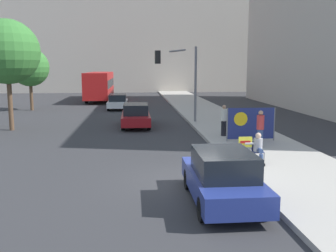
{
  "coord_description": "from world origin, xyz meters",
  "views": [
    {
      "loc": [
        -1.75,
        -12.18,
        3.86
      ],
      "look_at": [
        -0.18,
        4.96,
        1.13
      ],
      "focal_mm": 40.0,
      "sensor_mm": 36.0,
      "label": 1
    }
  ],
  "objects_px": {
    "parked_car_curbside": "(223,177)",
    "street_tree_near_curb": "(7,52)",
    "seated_protester": "(258,147)",
    "pedestrian_behind": "(224,120)",
    "car_on_road_nearest": "(136,115)",
    "protest_banner": "(251,123)",
    "city_bus_on_road": "(100,84)",
    "street_tree_midblock": "(30,67)",
    "jogger_on_sidewalk": "(260,128)",
    "traffic_light_pole": "(181,71)",
    "car_on_road_midblock": "(118,102)"
  },
  "relations": [
    {
      "from": "parked_car_curbside",
      "to": "street_tree_near_curb",
      "type": "distance_m",
      "value": 17.21
    },
    {
      "from": "seated_protester",
      "to": "pedestrian_behind",
      "type": "height_order",
      "value": "pedestrian_behind"
    },
    {
      "from": "seated_protester",
      "to": "car_on_road_nearest",
      "type": "xyz_separation_m",
      "value": [
        -4.63,
        10.55,
        -0.06
      ]
    },
    {
      "from": "protest_banner",
      "to": "city_bus_on_road",
      "type": "height_order",
      "value": "city_bus_on_road"
    },
    {
      "from": "pedestrian_behind",
      "to": "car_on_road_nearest",
      "type": "bearing_deg",
      "value": 20.0
    },
    {
      "from": "seated_protester",
      "to": "street_tree_midblock",
      "type": "xyz_separation_m",
      "value": [
        -13.88,
        20.71,
        3.01
      ]
    },
    {
      "from": "protest_banner",
      "to": "city_bus_on_road",
      "type": "xyz_separation_m",
      "value": [
        -9.71,
        26.07,
        0.8
      ]
    },
    {
      "from": "jogger_on_sidewalk",
      "to": "street_tree_midblock",
      "type": "distance_m",
      "value": 23.44
    },
    {
      "from": "parked_car_curbside",
      "to": "street_tree_midblock",
      "type": "relative_size",
      "value": 0.75
    },
    {
      "from": "protest_banner",
      "to": "city_bus_on_road",
      "type": "relative_size",
      "value": 0.21
    },
    {
      "from": "seated_protester",
      "to": "car_on_road_nearest",
      "type": "height_order",
      "value": "car_on_road_nearest"
    },
    {
      "from": "seated_protester",
      "to": "city_bus_on_road",
      "type": "relative_size",
      "value": 0.1
    },
    {
      "from": "parked_car_curbside",
      "to": "car_on_road_nearest",
      "type": "relative_size",
      "value": 0.88
    },
    {
      "from": "parked_car_curbside",
      "to": "street_tree_midblock",
      "type": "xyz_separation_m",
      "value": [
        -11.62,
        24.34,
        3.05
      ]
    },
    {
      "from": "traffic_light_pole",
      "to": "street_tree_near_curb",
      "type": "bearing_deg",
      "value": -173.44
    },
    {
      "from": "car_on_road_nearest",
      "to": "car_on_road_midblock",
      "type": "xyz_separation_m",
      "value": [
        -1.59,
        10.51,
        -0.05
      ]
    },
    {
      "from": "protest_banner",
      "to": "traffic_light_pole",
      "type": "bearing_deg",
      "value": 111.94
    },
    {
      "from": "protest_banner",
      "to": "city_bus_on_road",
      "type": "distance_m",
      "value": 27.83
    },
    {
      "from": "protest_banner",
      "to": "street_tree_near_curb",
      "type": "bearing_deg",
      "value": 157.65
    },
    {
      "from": "jogger_on_sidewalk",
      "to": "car_on_road_midblock",
      "type": "distance_m",
      "value": 19.61
    },
    {
      "from": "pedestrian_behind",
      "to": "city_bus_on_road",
      "type": "xyz_separation_m",
      "value": [
        -8.71,
        24.57,
        0.83
      ]
    },
    {
      "from": "city_bus_on_road",
      "to": "street_tree_near_curb",
      "type": "distance_m",
      "value": 21.1
    },
    {
      "from": "protest_banner",
      "to": "jogger_on_sidewalk",
      "type": "bearing_deg",
      "value": -90.17
    },
    {
      "from": "jogger_on_sidewalk",
      "to": "street_tree_near_curb",
      "type": "bearing_deg",
      "value": -44.92
    },
    {
      "from": "seated_protester",
      "to": "parked_car_curbside",
      "type": "bearing_deg",
      "value": -117.18
    },
    {
      "from": "pedestrian_behind",
      "to": "parked_car_curbside",
      "type": "bearing_deg",
      "value": 141.38
    },
    {
      "from": "pedestrian_behind",
      "to": "street_tree_midblock",
      "type": "distance_m",
      "value": 20.59
    },
    {
      "from": "jogger_on_sidewalk",
      "to": "street_tree_near_curb",
      "type": "height_order",
      "value": "street_tree_near_curb"
    },
    {
      "from": "jogger_on_sidewalk",
      "to": "traffic_light_pole",
      "type": "xyz_separation_m",
      "value": [
        -2.69,
        8.16,
        2.54
      ]
    },
    {
      "from": "traffic_light_pole",
      "to": "city_bus_on_road",
      "type": "relative_size",
      "value": 0.43
    },
    {
      "from": "street_tree_near_curb",
      "to": "jogger_on_sidewalk",
      "type": "bearing_deg",
      "value": -27.52
    },
    {
      "from": "traffic_light_pole",
      "to": "jogger_on_sidewalk",
      "type": "bearing_deg",
      "value": -71.73
    },
    {
      "from": "traffic_light_pole",
      "to": "city_bus_on_road",
      "type": "distance_m",
      "value": 20.67
    },
    {
      "from": "traffic_light_pole",
      "to": "protest_banner",
      "type": "bearing_deg",
      "value": -68.06
    },
    {
      "from": "jogger_on_sidewalk",
      "to": "car_on_road_nearest",
      "type": "relative_size",
      "value": 0.36
    },
    {
      "from": "protest_banner",
      "to": "city_bus_on_road",
      "type": "bearing_deg",
      "value": 110.43
    },
    {
      "from": "car_on_road_nearest",
      "to": "city_bus_on_road",
      "type": "xyz_separation_m",
      "value": [
        -4.02,
        19.84,
        1.12
      ]
    },
    {
      "from": "car_on_road_nearest",
      "to": "parked_car_curbside",
      "type": "bearing_deg",
      "value": -80.5
    },
    {
      "from": "car_on_road_nearest",
      "to": "street_tree_midblock",
      "type": "xyz_separation_m",
      "value": [
        -9.25,
        10.16,
        3.07
      ]
    },
    {
      "from": "car_on_road_midblock",
      "to": "street_tree_midblock",
      "type": "distance_m",
      "value": 8.27
    },
    {
      "from": "protest_banner",
      "to": "street_tree_midblock",
      "type": "distance_m",
      "value": 22.35
    },
    {
      "from": "car_on_road_midblock",
      "to": "street_tree_near_curb",
      "type": "bearing_deg",
      "value": -118.16
    },
    {
      "from": "car_on_road_nearest",
      "to": "street_tree_midblock",
      "type": "relative_size",
      "value": 0.85
    },
    {
      "from": "jogger_on_sidewalk",
      "to": "seated_protester",
      "type": "bearing_deg",
      "value": 52.22
    },
    {
      "from": "jogger_on_sidewalk",
      "to": "parked_car_curbside",
      "type": "relative_size",
      "value": 0.41
    },
    {
      "from": "street_tree_near_curb",
      "to": "street_tree_midblock",
      "type": "height_order",
      "value": "street_tree_near_curb"
    },
    {
      "from": "street_tree_midblock",
      "to": "city_bus_on_road",
      "type": "bearing_deg",
      "value": 61.62
    },
    {
      "from": "jogger_on_sidewalk",
      "to": "traffic_light_pole",
      "type": "relative_size",
      "value": 0.34
    },
    {
      "from": "protest_banner",
      "to": "car_on_road_midblock",
      "type": "relative_size",
      "value": 0.52
    },
    {
      "from": "pedestrian_behind",
      "to": "traffic_light_pole",
      "type": "bearing_deg",
      "value": -6.71
    }
  ]
}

